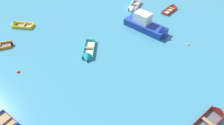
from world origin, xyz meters
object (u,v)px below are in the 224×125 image
at_px(rowboat_maroon_outer_right, 214,115).
at_px(rowboat_turquoise_distant_center, 88,55).
at_px(rowboat_yellow_far_right, 17,25).
at_px(mooring_buoy_outer_edge, 18,72).
at_px(rowboat_red_back_row_right, 172,8).
at_px(motor_launch_deep_blue_far_back, 148,26).
at_px(mooring_buoy_far_field, 188,45).
at_px(rowboat_white_back_row_left, 133,8).

xyz_separation_m(rowboat_maroon_outer_right, rowboat_turquoise_distant_center, (-10.05, 10.93, 0.00)).
relative_size(rowboat_yellow_far_right, mooring_buoy_outer_edge, 8.97).
height_order(rowboat_red_back_row_right, rowboat_yellow_far_right, rowboat_yellow_far_right).
distance_m(rowboat_red_back_row_right, rowboat_turquoise_distant_center, 17.47).
bearing_deg(motor_launch_deep_blue_far_back, rowboat_red_back_row_right, 39.77).
distance_m(rowboat_red_back_row_right, rowboat_yellow_far_right, 24.33).
bearing_deg(mooring_buoy_far_field, mooring_buoy_outer_edge, -178.96).
bearing_deg(mooring_buoy_far_field, rowboat_turquoise_distant_center, 177.00).
relative_size(motor_launch_deep_blue_far_back, rowboat_maroon_outer_right, 1.70).
bearing_deg(rowboat_white_back_row_left, motor_launch_deep_blue_far_back, -88.15).
relative_size(rowboat_red_back_row_right, motor_launch_deep_blue_far_back, 0.53).
bearing_deg(mooring_buoy_outer_edge, motor_launch_deep_blue_far_back, 15.43).
xyz_separation_m(rowboat_turquoise_distant_center, mooring_buoy_outer_edge, (-8.00, -1.06, -0.20)).
relative_size(mooring_buoy_far_field, mooring_buoy_outer_edge, 0.79).
bearing_deg(rowboat_white_back_row_left, rowboat_yellow_far_right, -176.22).
height_order(rowboat_white_back_row_left, mooring_buoy_far_field, rowboat_white_back_row_left).
bearing_deg(rowboat_yellow_far_right, mooring_buoy_outer_edge, -83.18).
bearing_deg(rowboat_turquoise_distant_center, rowboat_white_back_row_left, 48.72).
relative_size(rowboat_red_back_row_right, rowboat_maroon_outer_right, 0.90).
relative_size(rowboat_maroon_outer_right, rowboat_white_back_row_left, 0.98).
distance_m(rowboat_maroon_outer_right, mooring_buoy_far_field, 10.67).
bearing_deg(mooring_buoy_outer_edge, rowboat_red_back_row_right, 22.90).
bearing_deg(rowboat_red_back_row_right, rowboat_turquoise_distant_center, -150.09).
relative_size(rowboat_maroon_outer_right, mooring_buoy_outer_edge, 9.99).
xyz_separation_m(rowboat_white_back_row_left, mooring_buoy_outer_edge, (-16.84, -11.13, -0.22)).
xyz_separation_m(rowboat_maroon_outer_right, mooring_buoy_outer_edge, (-18.04, 9.87, -0.20)).
bearing_deg(rowboat_yellow_far_right, rowboat_red_back_row_right, -0.39).
distance_m(motor_launch_deep_blue_far_back, rowboat_yellow_far_right, 18.98).
bearing_deg(rowboat_turquoise_distant_center, rowboat_yellow_far_right, 135.97).
height_order(rowboat_red_back_row_right, rowboat_turquoise_distant_center, rowboat_turquoise_distant_center).
relative_size(rowboat_red_back_row_right, rowboat_white_back_row_left, 0.88).
bearing_deg(mooring_buoy_outer_edge, rowboat_turquoise_distant_center, 7.58).
height_order(motor_launch_deep_blue_far_back, rowboat_yellow_far_right, motor_launch_deep_blue_far_back).
xyz_separation_m(rowboat_red_back_row_right, rowboat_maroon_outer_right, (-5.10, -19.65, 0.03)).
height_order(rowboat_yellow_far_right, mooring_buoy_outer_edge, rowboat_yellow_far_right).
bearing_deg(rowboat_white_back_row_left, rowboat_red_back_row_right, -12.13).
height_order(rowboat_turquoise_distant_center, mooring_buoy_far_field, rowboat_turquoise_distant_center).
distance_m(rowboat_white_back_row_left, mooring_buoy_outer_edge, 20.19).
bearing_deg(motor_launch_deep_blue_far_back, rowboat_white_back_row_left, 91.85).
bearing_deg(rowboat_turquoise_distant_center, mooring_buoy_far_field, -3.00).
bearing_deg(rowboat_white_back_row_left, mooring_buoy_far_field, -68.74).
distance_m(motor_launch_deep_blue_far_back, rowboat_white_back_row_left, 6.46).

